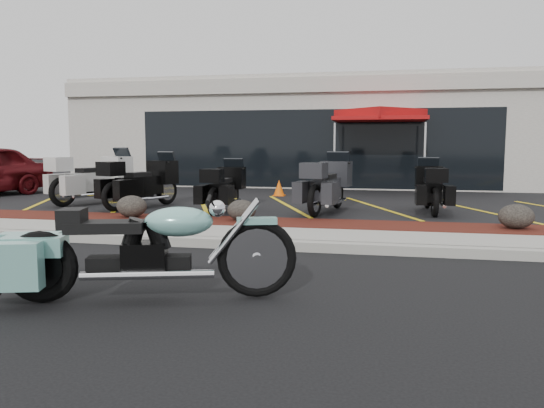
% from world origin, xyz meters
% --- Properties ---
extents(ground, '(90.00, 90.00, 0.00)m').
position_xyz_m(ground, '(0.00, 0.00, 0.00)').
color(ground, black).
rests_on(ground, ground).
extents(curb, '(24.00, 0.25, 0.15)m').
position_xyz_m(curb, '(0.00, 0.90, 0.07)').
color(curb, gray).
rests_on(curb, ground).
extents(sidewalk, '(24.00, 1.20, 0.15)m').
position_xyz_m(sidewalk, '(0.00, 1.60, 0.07)').
color(sidewalk, gray).
rests_on(sidewalk, ground).
extents(mulch_bed, '(24.00, 1.20, 0.16)m').
position_xyz_m(mulch_bed, '(0.00, 2.80, 0.08)').
color(mulch_bed, '#3A170D').
rests_on(mulch_bed, ground).
extents(upper_lot, '(26.00, 9.60, 0.15)m').
position_xyz_m(upper_lot, '(0.00, 8.20, 0.07)').
color(upper_lot, black).
rests_on(upper_lot, ground).
extents(dealership_building, '(18.00, 8.16, 4.00)m').
position_xyz_m(dealership_building, '(0.00, 14.47, 2.01)').
color(dealership_building, '#A19B91').
rests_on(dealership_building, ground).
extents(boulder_left, '(0.63, 0.53, 0.45)m').
position_xyz_m(boulder_left, '(-2.77, 2.84, 0.38)').
color(boulder_left, black).
rests_on(boulder_left, mulch_bed).
extents(boulder_mid, '(0.57, 0.48, 0.41)m').
position_xyz_m(boulder_mid, '(-0.44, 2.85, 0.36)').
color(boulder_mid, black).
rests_on(boulder_mid, mulch_bed).
extents(boulder_right, '(0.61, 0.51, 0.43)m').
position_xyz_m(boulder_right, '(4.61, 2.83, 0.38)').
color(boulder_right, black).
rests_on(boulder_right, mulch_bed).
extents(hero_cruiser, '(3.29, 1.66, 1.12)m').
position_xyz_m(hero_cruiser, '(0.96, -1.74, 0.56)').
color(hero_cruiser, '#76B9AE').
rests_on(hero_cruiser, ground).
extents(touring_white, '(1.83, 2.61, 1.42)m').
position_xyz_m(touring_white, '(-4.53, 5.86, 0.86)').
color(touring_white, silver).
rests_on(touring_white, upper_lot).
extents(touring_black_front, '(1.63, 2.44, 1.33)m').
position_xyz_m(touring_black_front, '(-2.99, 5.20, 0.81)').
color(touring_black_front, black).
rests_on(touring_black_front, upper_lot).
extents(touring_black_mid, '(0.80, 2.04, 1.18)m').
position_xyz_m(touring_black_mid, '(-1.16, 4.85, 0.74)').
color(touring_black_mid, black).
rests_on(touring_black_mid, upper_lot).
extents(touring_grey, '(1.32, 2.43, 1.34)m').
position_xyz_m(touring_grey, '(1.25, 5.26, 0.82)').
color(touring_grey, '#2A2B2F').
rests_on(touring_grey, upper_lot).
extents(touring_black_rear, '(0.83, 2.08, 1.20)m').
position_xyz_m(touring_black_rear, '(3.31, 5.64, 0.75)').
color(touring_black_rear, black).
rests_on(touring_black_rear, upper_lot).
extents(traffic_cone, '(0.39, 0.39, 0.46)m').
position_xyz_m(traffic_cone, '(-0.68, 8.03, 0.38)').
color(traffic_cone, '#ED5C07').
rests_on(traffic_cone, upper_lot).
extents(popup_canopy, '(2.88, 2.88, 2.59)m').
position_xyz_m(popup_canopy, '(2.16, 10.03, 2.50)').
color(popup_canopy, silver).
rests_on(popup_canopy, upper_lot).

